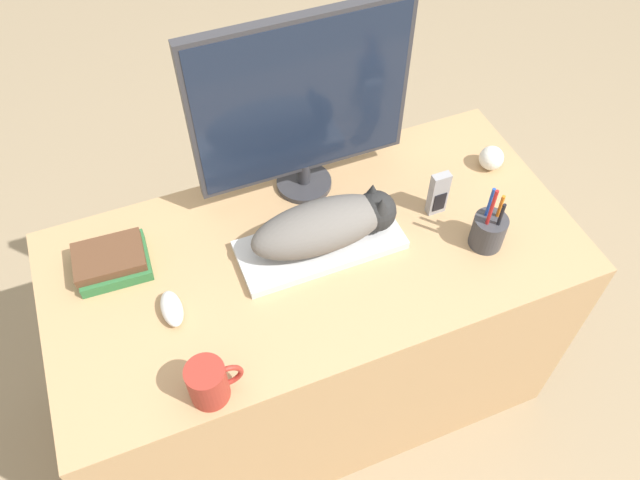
% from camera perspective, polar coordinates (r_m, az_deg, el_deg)
% --- Properties ---
extents(ground_plane, '(12.00, 12.00, 0.00)m').
position_cam_1_polar(ground_plane, '(2.13, 3.25, -20.43)').
color(ground_plane, '#998466').
extents(desk, '(1.37, 0.68, 0.75)m').
position_cam_1_polar(desk, '(1.91, -0.40, -7.93)').
color(desk, tan).
rests_on(desk, ground_plane).
extents(keyboard, '(0.43, 0.17, 0.02)m').
position_cam_1_polar(keyboard, '(1.60, 0.01, -0.45)').
color(keyboard, silver).
rests_on(keyboard, desk).
extents(cat, '(0.39, 0.15, 0.13)m').
position_cam_1_polar(cat, '(1.55, 0.92, 1.50)').
color(cat, '#66605B').
rests_on(cat, keyboard).
extents(monitor, '(0.57, 0.15, 0.53)m').
position_cam_1_polar(monitor, '(1.56, -1.64, 12.33)').
color(monitor, '#333338').
rests_on(monitor, desk).
extents(computer_mouse, '(0.05, 0.10, 0.04)m').
position_cam_1_polar(computer_mouse, '(1.52, -13.40, -6.12)').
color(computer_mouse, silver).
rests_on(computer_mouse, desk).
extents(coffee_mug, '(0.12, 0.09, 0.11)m').
position_cam_1_polar(coffee_mug, '(1.37, -10.12, -12.69)').
color(coffee_mug, '#9E2D23').
rests_on(coffee_mug, desk).
extents(pen_cup, '(0.09, 0.09, 0.21)m').
position_cam_1_polar(pen_cup, '(1.64, 15.14, 0.85)').
color(pen_cup, '#38383D').
rests_on(pen_cup, desk).
extents(baseball, '(0.07, 0.07, 0.07)m').
position_cam_1_polar(baseball, '(1.85, 15.40, 7.24)').
color(baseball, silver).
rests_on(baseball, desk).
extents(phone, '(0.05, 0.03, 0.14)m').
position_cam_1_polar(phone, '(1.67, 10.76, 4.16)').
color(phone, '#99999E').
rests_on(phone, desk).
extents(book_stack, '(0.18, 0.16, 0.06)m').
position_cam_1_polar(book_stack, '(1.64, -18.52, -1.78)').
color(book_stack, '#2D6B38').
rests_on(book_stack, desk).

